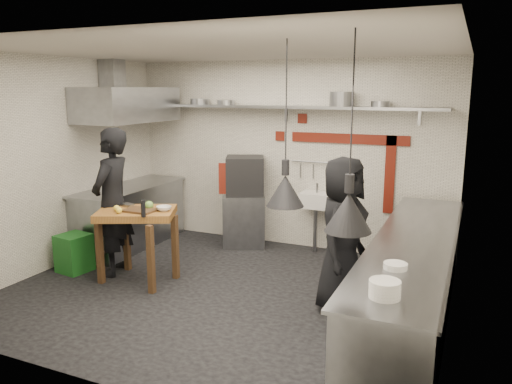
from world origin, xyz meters
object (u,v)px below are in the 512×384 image
at_px(chef_left, 112,202).
at_px(green_bin, 74,253).
at_px(prep_table, 138,246).
at_px(oven_stand, 244,220).
at_px(chef_right, 342,234).
at_px(combi_oven, 245,176).

bearing_deg(chef_left, green_bin, -80.98).
height_order(green_bin, prep_table, prep_table).
bearing_deg(chef_left, oven_stand, 140.01).
bearing_deg(chef_left, chef_right, 82.93).
xyz_separation_m(chef_left, chef_right, (2.97, 0.14, -0.11)).
relative_size(green_bin, prep_table, 0.54).
bearing_deg(combi_oven, oven_stand, 160.98).
xyz_separation_m(combi_oven, chef_left, (-1.05, -1.77, -0.14)).
height_order(combi_oven, chef_left, chef_left).
height_order(oven_stand, chef_left, chef_left).
relative_size(combi_oven, chef_right, 0.34).
distance_m(combi_oven, prep_table, 2.07).
relative_size(oven_stand, chef_left, 0.42).
distance_m(oven_stand, combi_oven, 0.69).
height_order(oven_stand, chef_right, chef_right).
bearing_deg(chef_right, prep_table, 101.34).
height_order(green_bin, chef_right, chef_right).
bearing_deg(oven_stand, green_bin, -153.00).
xyz_separation_m(oven_stand, chef_left, (-1.03, -1.77, 0.55)).
height_order(oven_stand, green_bin, oven_stand).
bearing_deg(prep_table, chef_left, 141.33).
relative_size(oven_stand, green_bin, 1.60).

